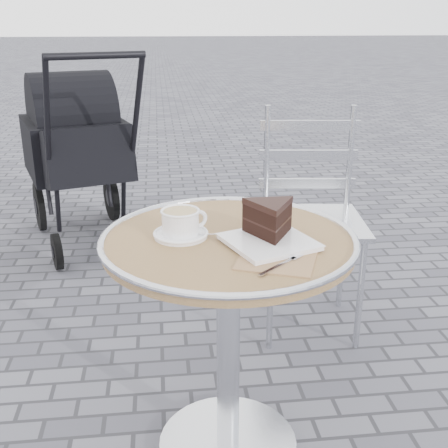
{
  "coord_description": "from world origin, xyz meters",
  "views": [
    {
      "loc": [
        -0.18,
        -1.44,
        1.31
      ],
      "look_at": [
        -0.02,
        -0.02,
        0.78
      ],
      "focal_mm": 45.0,
      "sensor_mm": 36.0,
      "label": 1
    }
  ],
  "objects": [
    {
      "name": "baby_stroller",
      "position": [
        -0.66,
        1.93,
        0.52
      ],
      "size": [
        0.81,
        1.21,
        1.16
      ],
      "rotation": [
        0.0,
        0.0,
        0.31
      ],
      "color": "black",
      "rests_on": "ground"
    },
    {
      "name": "cappuccino_set",
      "position": [
        -0.13,
        0.02,
        0.77
      ],
      "size": [
        0.18,
        0.15,
        0.08
      ],
      "rotation": [
        0.0,
        0.0,
        0.36
      ],
      "color": "white",
      "rests_on": "cafe_table"
    },
    {
      "name": "ground",
      "position": [
        0.0,
        0.0,
        0.0
      ],
      "size": [
        80.0,
        80.0,
        0.0
      ],
      "primitive_type": "plane",
      "color": "slate",
      "rests_on": "ground"
    },
    {
      "name": "bistro_chair",
      "position": [
        0.46,
        0.82,
        0.59
      ],
      "size": [
        0.47,
        0.47,
        0.96
      ],
      "rotation": [
        0.0,
        0.0,
        -0.11
      ],
      "color": "silver",
      "rests_on": "ground"
    },
    {
      "name": "cafe_table",
      "position": [
        0.0,
        0.0,
        0.57
      ],
      "size": [
        0.72,
        0.72,
        0.74
      ],
      "color": "silver",
      "rests_on": "ground"
    },
    {
      "name": "cake_plate_set",
      "position": [
        0.11,
        -0.05,
        0.78
      ],
      "size": [
        0.27,
        0.36,
        0.11
      ],
      "rotation": [
        0.0,
        0.0,
        0.37
      ],
      "color": "#9D7456",
      "rests_on": "cafe_table"
    }
  ]
}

